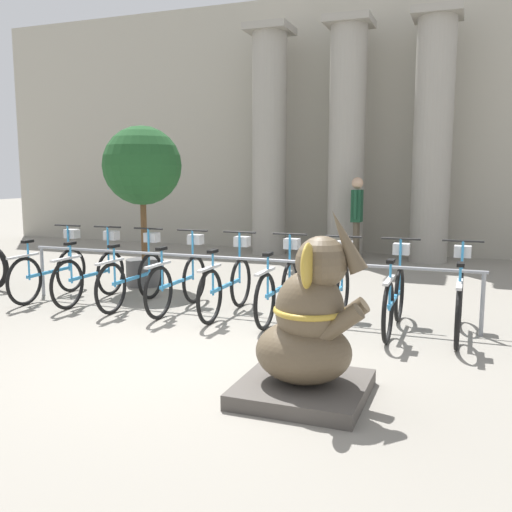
# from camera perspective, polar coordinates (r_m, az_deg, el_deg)

# --- Properties ---
(ground_plane) EXTENTS (60.00, 60.00, 0.00)m
(ground_plane) POSITION_cam_1_polar(r_m,az_deg,el_deg) (5.96, -6.97, -10.12)
(ground_plane) COLOR gray
(building_facade) EXTENTS (20.00, 0.20, 6.00)m
(building_facade) POSITION_cam_1_polar(r_m,az_deg,el_deg) (13.90, 9.98, 12.78)
(building_facade) COLOR #A39E8E
(building_facade) RESTS_ON ground_plane
(column_left) EXTENTS (0.99, 0.99, 5.16)m
(column_left) POSITION_cam_1_polar(r_m,az_deg,el_deg) (13.38, 1.35, 11.46)
(column_left) COLOR gray
(column_left) RESTS_ON ground_plane
(column_middle) EXTENTS (0.99, 0.99, 5.16)m
(column_middle) POSITION_cam_1_polar(r_m,az_deg,el_deg) (12.89, 9.08, 11.48)
(column_middle) COLOR gray
(column_middle) RESTS_ON ground_plane
(column_right) EXTENTS (0.99, 0.99, 5.16)m
(column_right) POSITION_cam_1_polar(r_m,az_deg,el_deg) (12.65, 17.25, 11.28)
(column_right) COLOR gray
(column_right) RESTS_ON ground_plane
(bike_rack) EXTENTS (6.44, 0.05, 0.77)m
(bike_rack) POSITION_cam_1_polar(r_m,az_deg,el_deg) (7.67, -2.58, -0.94)
(bike_rack) COLOR gray
(bike_rack) RESTS_ON ground_plane
(bicycle_0) EXTENTS (0.48, 1.71, 1.08)m
(bicycle_0) POSITION_cam_1_polar(r_m,az_deg,el_deg) (9.17, -19.86, -1.38)
(bicycle_0) COLOR black
(bicycle_0) RESTS_ON ground_plane
(bicycle_1) EXTENTS (0.48, 1.71, 1.08)m
(bicycle_1) POSITION_cam_1_polar(r_m,az_deg,el_deg) (8.73, -16.13, -1.68)
(bicycle_1) COLOR black
(bicycle_1) RESTS_ON ground_plane
(bicycle_2) EXTENTS (0.48, 1.71, 1.08)m
(bicycle_2) POSITION_cam_1_polar(r_m,az_deg,el_deg) (8.30, -12.18, -2.04)
(bicycle_2) COLOR black
(bicycle_2) RESTS_ON ground_plane
(bicycle_3) EXTENTS (0.48, 1.71, 1.08)m
(bicycle_3) POSITION_cam_1_polar(r_m,az_deg,el_deg) (7.93, -7.75, -2.41)
(bicycle_3) COLOR black
(bicycle_3) RESTS_ON ground_plane
(bicycle_4) EXTENTS (0.48, 1.71, 1.08)m
(bicycle_4) POSITION_cam_1_polar(r_m,az_deg,el_deg) (7.61, -2.90, -2.79)
(bicycle_4) COLOR black
(bicycle_4) RESTS_ON ground_plane
(bicycle_5) EXTENTS (0.48, 1.71, 1.08)m
(bicycle_5) POSITION_cam_1_polar(r_m,az_deg,el_deg) (7.36, 2.35, -3.17)
(bicycle_5) COLOR black
(bicycle_5) RESTS_ON ground_plane
(bicycle_6) EXTENTS (0.48, 1.71, 1.08)m
(bicycle_6) POSITION_cam_1_polar(r_m,az_deg,el_deg) (7.13, 7.84, -3.61)
(bicycle_6) COLOR black
(bicycle_6) RESTS_ON ground_plane
(bicycle_7) EXTENTS (0.48, 1.71, 1.08)m
(bicycle_7) POSITION_cam_1_polar(r_m,az_deg,el_deg) (7.01, 13.68, -3.97)
(bicycle_7) COLOR black
(bicycle_7) RESTS_ON ground_plane
(bicycle_8) EXTENTS (0.48, 1.71, 1.08)m
(bicycle_8) POSITION_cam_1_polar(r_m,az_deg,el_deg) (6.98, 19.68, -4.26)
(bicycle_8) COLOR black
(bicycle_8) RESTS_ON ground_plane
(elephant_statue) EXTENTS (1.06, 1.06, 1.62)m
(elephant_statue) POSITION_cam_1_polar(r_m,az_deg,el_deg) (4.81, 5.27, -7.78)
(elephant_statue) COLOR #4C4742
(elephant_statue) RESTS_ON ground_plane
(person_pedestrian) EXTENTS (0.24, 0.47, 1.80)m
(person_pedestrian) POSITION_cam_1_polar(r_m,az_deg,el_deg) (12.01, 10.05, 4.39)
(person_pedestrian) COLOR brown
(person_pedestrian) RESTS_ON ground_plane
(potted_tree) EXTENTS (1.30, 1.30, 2.65)m
(potted_tree) POSITION_cam_1_polar(r_m,az_deg,el_deg) (9.68, -11.30, 8.05)
(potted_tree) COLOR #4C4C4C
(potted_tree) RESTS_ON ground_plane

